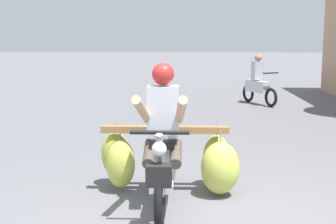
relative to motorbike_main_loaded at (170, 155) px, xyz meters
name	(u,v)px	position (x,y,z in m)	size (l,w,h in m)	color
motorbike_main_loaded	(170,155)	(0.00, 0.00, 0.00)	(1.74, 1.80, 1.58)	black
motorbike_distant_ahead_left	(258,84)	(2.09, 7.80, 0.06)	(0.86, 1.48, 1.40)	black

